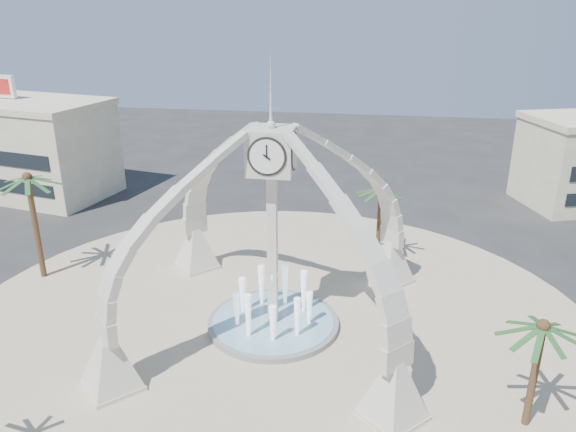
# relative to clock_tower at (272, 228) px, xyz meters

# --- Properties ---
(ground) EXTENTS (140.00, 140.00, 0.00)m
(ground) POSITION_rel_clock_tower_xyz_m (0.00, 0.00, -6.49)
(ground) COLOR #282828
(ground) RESTS_ON ground
(plaza) EXTENTS (40.00, 40.00, 0.06)m
(plaza) POSITION_rel_clock_tower_xyz_m (0.00, 0.00, -6.46)
(plaza) COLOR #C4AE91
(plaza) RESTS_ON ground
(clock_tower) EXTENTS (17.94, 17.94, 16.30)m
(clock_tower) POSITION_rel_clock_tower_xyz_m (0.00, 0.00, 0.00)
(clock_tower) COLOR beige
(clock_tower) RESTS_ON ground
(fountain) EXTENTS (8.00, 8.00, 3.62)m
(fountain) POSITION_rel_clock_tower_xyz_m (0.00, 0.00, -6.20)
(fountain) COLOR gray
(fountain) RESTS_ON ground
(building_nw) EXTENTS (23.75, 13.73, 11.90)m
(building_nw) POSITION_rel_clock_tower_xyz_m (-32.00, 22.00, -1.66)
(building_nw) COLOR beige
(building_nw) RESTS_ON ground
(palm_east) EXTENTS (4.61, 4.61, 6.08)m
(palm_east) POSITION_rel_clock_tower_xyz_m (13.26, -6.53, -1.20)
(palm_east) COLOR brown
(palm_east) RESTS_ON ground
(palm_west) EXTENTS (5.58, 5.58, 8.32)m
(palm_west) POSITION_rel_clock_tower_xyz_m (-17.57, 3.91, 0.89)
(palm_west) COLOR brown
(palm_west) RESTS_ON ground
(palm_north) EXTENTS (3.84, 3.84, 6.55)m
(palm_north) POSITION_rel_clock_tower_xyz_m (6.18, 10.18, -0.72)
(palm_north) COLOR brown
(palm_north) RESTS_ON ground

